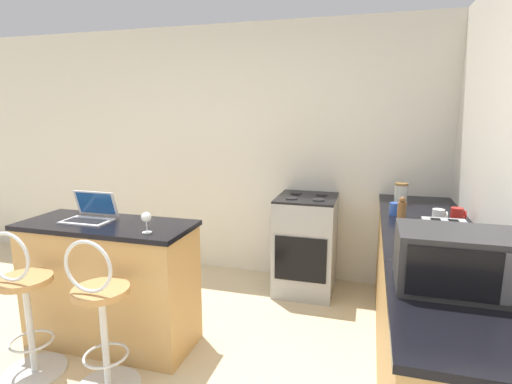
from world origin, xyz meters
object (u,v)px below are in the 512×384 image
at_px(toaster, 445,239).
at_px(bar_stool_near, 25,308).
at_px(pepper_mill, 401,216).
at_px(stove_range, 306,244).
at_px(wine_glass_short, 146,218).
at_px(mug_white, 439,216).
at_px(laptop, 91,213).
at_px(mug_blue, 395,209).
at_px(bar_stool_far, 101,321).
at_px(microwave, 457,261).
at_px(storage_jar, 401,193).
at_px(mug_red, 457,215).

bearing_deg(toaster, bar_stool_near, -169.58).
relative_size(toaster, pepper_mill, 1.05).
relative_size(stove_range, wine_glass_short, 6.76).
distance_m(bar_stool_near, pepper_mill, 2.51).
xyz_separation_m(mug_white, pepper_mill, (-0.28, -0.35, 0.07)).
distance_m(laptop, mug_blue, 2.30).
height_order(bar_stool_far, microwave, microwave).
distance_m(microwave, storage_jar, 1.79).
xyz_separation_m(microwave, wine_glass_short, (-1.79, 0.38, -0.04)).
distance_m(mug_red, mug_blue, 0.43).
relative_size(bar_stool_near, mug_red, 9.68).
distance_m(stove_range, mug_red, 1.42).
xyz_separation_m(toaster, mug_red, (0.20, 0.75, -0.04)).
xyz_separation_m(bar_stool_far, pepper_mill, (1.73, 0.80, 0.58)).
bearing_deg(mug_white, stove_range, 148.21).
xyz_separation_m(microwave, mug_white, (0.10, 1.17, -0.08)).
distance_m(stove_range, storage_jar, 1.00).
height_order(mug_white, storage_jar, storage_jar).
bearing_deg(stove_range, storage_jar, -2.32).
height_order(bar_stool_near, mug_red, mug_red).
bearing_deg(bar_stool_far, laptop, 129.89).
relative_size(stove_range, mug_white, 9.24).
bearing_deg(mug_blue, mug_red, -12.51).
bearing_deg(storage_jar, mug_red, -57.22).
distance_m(bar_stool_near, microwave, 2.56).
bearing_deg(wine_glass_short, bar_stool_far, -109.34).
relative_size(microwave, mug_red, 4.89).
bearing_deg(mug_blue, bar_stool_near, -150.35).
height_order(mug_red, mug_blue, mug_red).
height_order(laptop, mug_red, laptop).
height_order(bar_stool_far, mug_red, mug_red).
xyz_separation_m(stove_range, mug_blue, (0.76, -0.49, 0.52)).
bearing_deg(bar_stool_near, wine_glass_short, 27.12).
bearing_deg(microwave, storage_jar, 93.77).
bearing_deg(bar_stool_near, stove_range, 49.41).
bearing_deg(toaster, laptop, 178.44).
xyz_separation_m(storage_jar, mug_blue, (-0.07, -0.45, -0.04)).
xyz_separation_m(bar_stool_near, microwave, (2.49, -0.02, 0.60)).
bearing_deg(laptop, bar_stool_near, -104.14).
distance_m(laptop, wine_glass_short, 0.59).
bearing_deg(mug_white, mug_red, 27.83).
distance_m(laptop, toaster, 2.39).
bearing_deg(laptop, pepper_mill, 7.06).
height_order(pepper_mill, storage_jar, pepper_mill).
distance_m(toaster, pepper_mill, 0.40).
bearing_deg(wine_glass_short, stove_range, 59.74).
relative_size(bar_stool_near, toaster, 3.89).
distance_m(mug_white, mug_red, 0.15).
relative_size(laptop, mug_red, 3.30).
relative_size(bar_stool_far, storage_jar, 5.67).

